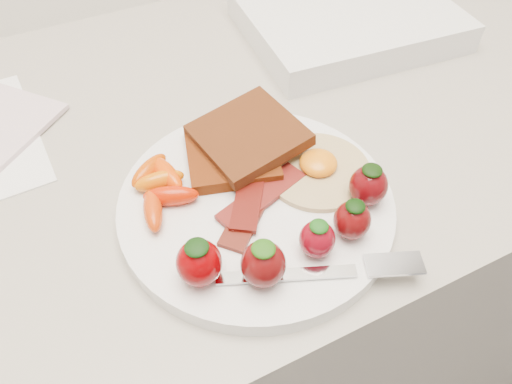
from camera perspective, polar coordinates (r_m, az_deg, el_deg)
name	(u,v)px	position (r m, az deg, el deg)	size (l,w,h in m)	color
counter	(217,311)	(0.95, -4.43, -13.38)	(2.00, 0.60, 0.90)	gray
plate	(256,205)	(0.49, 0.00, -1.46)	(0.27, 0.27, 0.02)	white
toast_lower	(231,154)	(0.52, -2.84, 4.32)	(0.09, 0.09, 0.01)	#371204
toast_upper	(248,135)	(0.52, -0.88, 6.52)	(0.10, 0.10, 0.01)	black
fried_egg	(318,168)	(0.51, 7.07, 2.70)	(0.12, 0.12, 0.02)	beige
bacon_strips	(254,198)	(0.48, -0.22, -0.72)	(0.11, 0.11, 0.01)	#350A0C
baby_carrots	(160,186)	(0.49, -10.90, 0.72)	(0.06, 0.10, 0.02)	#DC6302
strawberries	(295,234)	(0.43, 4.48, -4.84)	(0.21, 0.07, 0.05)	#6E0002
fork	(336,270)	(0.44, 9.12, -8.78)	(0.18, 0.08, 0.00)	silver
appliance	(347,20)	(0.76, 10.41, 18.82)	(0.28, 0.23, 0.04)	white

